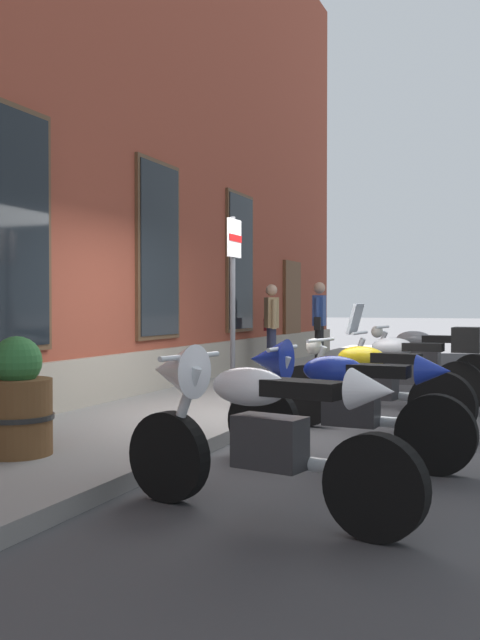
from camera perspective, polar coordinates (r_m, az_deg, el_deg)
name	(u,v)px	position (r m, az deg, el deg)	size (l,w,h in m)	color
ground_plane	(270,425)	(7.96, 2.41, -8.37)	(140.00, 140.00, 0.00)	#38383A
sidewalk	(179,414)	(8.38, -4.90, -7.43)	(27.67, 2.24, 0.13)	slate
motorcycle_white_sport	(251,425)	(4.48, 0.89, -8.32)	(0.70, 2.06, 1.06)	black
motorcycle_blue_sport	(335,397)	(5.99, 7.61, -6.09)	(0.62, 2.10, 1.03)	black
motorcycle_yellow_naked	(369,386)	(7.55, 10.21, -5.19)	(0.67, 2.15, 0.97)	black
motorcycle_silver_touring	(409,367)	(9.10, 13.32, -3.64)	(0.62, 2.05, 1.35)	black
motorcycle_grey_naked	(419,362)	(10.80, 14.07, -3.24)	(0.62, 2.14, 1.01)	black
pedestrian_tan_coat	(271,323)	(13.08, 2.51, -0.21)	(0.59, 0.44, 1.58)	#2D3351
pedestrian_blue_top	(319,320)	(13.52, 6.33, -0.02)	(0.66, 0.24, 1.63)	black
parking_sign	(233,284)	(8.30, -0.53, 2.92)	(0.36, 0.07, 2.22)	#4C4C51
barrel_planter	(17,403)	(5.98, -17.34, -6.35)	(0.58, 0.58, 0.94)	brown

